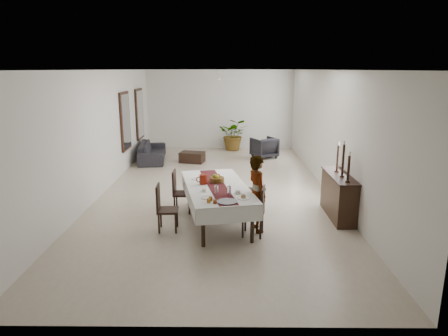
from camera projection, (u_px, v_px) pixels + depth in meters
floor at (216, 190)px, 10.95m from camera, size 6.00×12.00×0.00m
ceiling at (216, 70)px, 10.18m from camera, size 6.00×12.00×0.02m
wall_back at (220, 110)px, 16.38m from camera, size 6.00×0.02×3.20m
wall_front at (201, 209)px, 4.74m from camera, size 6.00×0.02×3.20m
wall_left at (103, 132)px, 10.59m from camera, size 0.02×12.00×3.20m
wall_right at (329, 132)px, 10.53m from camera, size 0.02×12.00×3.20m
dining_table_top at (217, 187)px, 8.50m from camera, size 1.55×2.72×0.05m
table_leg_fl at (203, 228)px, 7.35m from camera, size 0.09×0.09×0.75m
table_leg_fr at (252, 224)px, 7.53m from camera, size 0.09×0.09×0.75m
table_leg_bl at (189, 190)px, 9.67m from camera, size 0.09×0.09×0.75m
table_leg_br at (227, 188)px, 9.84m from camera, size 0.09×0.09×0.75m
tablecloth_top at (217, 186)px, 8.49m from camera, size 1.78×2.94×0.01m
tablecloth_drape_left at (188, 194)px, 8.41m from camera, size 0.56×2.69×0.32m
tablecloth_drape_right at (245, 191)px, 8.65m from camera, size 0.56×2.69×0.32m
tablecloth_drape_near at (230, 215)px, 7.23m from camera, size 1.23×0.26×0.32m
tablecloth_drape_far at (207, 176)px, 9.83m from camera, size 1.23×0.26×0.32m
table_runner at (217, 185)px, 8.49m from camera, size 0.90×2.68×0.00m
red_pitcher at (203, 179)px, 8.57m from camera, size 0.19×0.19×0.21m
pitcher_handle at (199, 180)px, 8.55m from camera, size 0.13×0.05×0.13m
wine_glass_near at (229, 191)px, 7.83m from camera, size 0.07×0.07×0.18m
wine_glass_mid at (216, 190)px, 7.89m from camera, size 0.07×0.07×0.18m
teacup_right at (238, 192)px, 7.93m from camera, size 0.10×0.10×0.06m
saucer_right at (238, 193)px, 7.94m from camera, size 0.16×0.16×0.01m
teacup_left at (204, 190)px, 8.07m from camera, size 0.10×0.10×0.06m
saucer_left at (204, 191)px, 8.07m from camera, size 0.16×0.16×0.01m
plate_near_right at (243, 198)px, 7.64m from camera, size 0.26×0.26×0.02m
bread_near_right at (243, 197)px, 7.63m from camera, size 0.10×0.10×0.10m
plate_near_left at (207, 198)px, 7.67m from camera, size 0.26×0.26×0.02m
plate_far_left at (197, 179)px, 8.98m from camera, size 0.26×0.26×0.02m
serving_tray at (227, 202)px, 7.42m from camera, size 0.38×0.38×0.02m
jam_jar_a at (215, 201)px, 7.34m from camera, size 0.07×0.07×0.08m
jam_jar_b at (209, 201)px, 7.38m from camera, size 0.07×0.07×0.08m
jam_jar_c at (211, 199)px, 7.49m from camera, size 0.07×0.07×0.08m
fruit_basket at (217, 180)px, 8.74m from camera, size 0.32×0.32×0.11m
fruit_red at (218, 176)px, 8.75m from camera, size 0.10×0.10×0.10m
fruit_green at (215, 176)px, 8.74m from camera, size 0.09×0.09×0.09m
fruit_yellow at (217, 177)px, 8.67m from camera, size 0.09×0.09×0.09m
chair_right_near_seat at (253, 214)px, 7.86m from camera, size 0.50×0.50×0.05m
chair_right_near_leg_fl at (260, 229)px, 7.72m from camera, size 0.05×0.05×0.42m
chair_right_near_leg_fr at (262, 223)px, 8.05m from camera, size 0.05×0.05×0.42m
chair_right_near_leg_bl at (243, 228)px, 7.79m from camera, size 0.05×0.05×0.42m
chair_right_near_leg_br at (245, 221)px, 8.12m from camera, size 0.05×0.05×0.42m
chair_right_near_back at (263, 201)px, 7.75m from camera, size 0.12×0.42×0.54m
chair_right_far_seat at (247, 191)px, 9.36m from camera, size 0.53×0.53×0.05m
chair_right_far_leg_fl at (253, 203)px, 9.21m from camera, size 0.05×0.05×0.42m
chair_right_far_leg_fr at (256, 198)px, 9.54m from camera, size 0.05×0.05×0.42m
chair_right_far_leg_bl at (238, 202)px, 9.30m from camera, size 0.05×0.05×0.42m
chair_right_far_leg_br at (241, 197)px, 9.63m from camera, size 0.05×0.05×0.42m
chair_right_far_back at (255, 179)px, 9.24m from camera, size 0.15×0.42×0.55m
chair_left_near_seat at (168, 210)px, 8.10m from camera, size 0.43×0.43×0.05m
chair_left_near_leg_fl at (161, 218)px, 8.31m from camera, size 0.04×0.04×0.41m
chair_left_near_leg_fr at (159, 224)px, 7.99m from camera, size 0.04×0.04×0.41m
chair_left_near_leg_bl at (177, 218)px, 8.33m from camera, size 0.04×0.04×0.41m
chair_left_near_leg_br at (176, 224)px, 8.00m from camera, size 0.04×0.04×0.41m
chair_left_near_back at (158, 197)px, 8.03m from camera, size 0.05×0.41×0.52m
chair_left_far_seat at (183, 194)px, 9.17m from camera, size 0.42×0.42×0.05m
chair_left_far_leg_fl at (177, 201)px, 9.40m from camera, size 0.04×0.04×0.41m
chair_left_far_leg_fr at (175, 205)px, 9.07m from camera, size 0.04×0.04×0.41m
chair_left_far_leg_bl at (191, 201)px, 9.39m from camera, size 0.04×0.04×0.41m
chair_left_far_leg_br at (189, 206)px, 9.06m from camera, size 0.04×0.04×0.41m
chair_left_far_back at (174, 182)px, 9.11m from camera, size 0.05×0.41×0.53m
woman at (257, 194)px, 8.02m from camera, size 0.55×0.67×1.57m
sideboard_body at (338, 196)px, 8.86m from camera, size 0.42×1.56×0.94m
sideboard_top at (340, 175)px, 8.74m from camera, size 0.46×1.62×0.03m
candlestick_near_base at (348, 181)px, 8.18m from camera, size 0.10×0.10×0.03m
candlestick_near_shaft at (349, 168)px, 8.11m from camera, size 0.05×0.05×0.52m
candlestick_near_candle at (350, 154)px, 8.04m from camera, size 0.04×0.04×0.08m
candlestick_mid_base at (342, 176)px, 8.58m from camera, size 0.10×0.10×0.03m
candlestick_mid_shaft at (343, 160)px, 8.50m from camera, size 0.05×0.05×0.68m
candlestick_mid_candle at (344, 142)px, 8.41m from camera, size 0.04×0.04×0.08m
candlestick_far_base at (337, 171)px, 8.99m from camera, size 0.10×0.10×0.03m
candlestick_far_shaft at (338, 158)px, 8.92m from camera, size 0.05×0.05×0.57m
candlestick_far_candle at (339, 144)px, 8.84m from camera, size 0.04×0.04×0.08m
sofa at (152, 152)px, 14.38m from camera, size 1.12×2.32×0.65m
armchair at (264, 148)px, 14.83m from camera, size 1.11×1.12×0.76m
coffee_table at (192, 157)px, 14.12m from camera, size 0.94×0.73×0.37m
potted_plant at (234, 134)px, 16.16m from camera, size 1.32×1.20×1.29m
mirror_frame_near at (125, 121)px, 12.72m from camera, size 0.06×1.05×1.85m
mirror_glass_near at (126, 121)px, 12.72m from camera, size 0.01×0.90×1.70m
mirror_frame_far at (139, 114)px, 14.76m from camera, size 0.06×1.05×1.85m
mirror_glass_far at (140, 114)px, 14.76m from camera, size 0.01×0.90×1.70m
fan_rod at (218, 73)px, 13.11m from camera, size 0.04×0.04×0.20m
fan_hub at (218, 79)px, 13.16m from camera, size 0.16×0.16×0.08m
fan_blade_n at (219, 79)px, 13.50m from camera, size 0.10×0.55×0.01m
fan_blade_s at (218, 79)px, 12.82m from camera, size 0.10×0.55×0.01m
fan_blade_e at (229, 79)px, 13.16m from camera, size 0.55×0.10×0.01m
fan_blade_w at (208, 79)px, 13.16m from camera, size 0.55×0.10×0.01m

